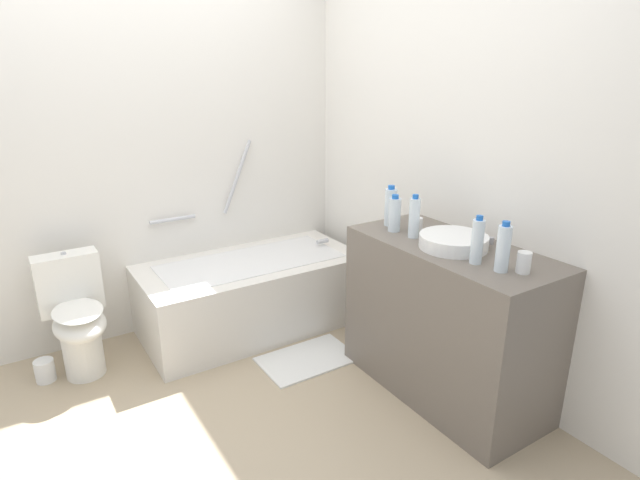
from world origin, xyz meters
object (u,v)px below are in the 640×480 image
(toilet, at_px, (77,316))
(sink_faucet, at_px, (480,236))
(water_bottle_1, at_px, (477,241))
(toilet_paper_roll, at_px, (45,371))
(water_bottle_4, at_px, (395,214))
(water_bottle_2, at_px, (503,248))
(drinking_glass_1, at_px, (416,225))
(bath_mat, at_px, (308,359))
(sink_basin, at_px, (453,241))
(water_bottle_3, at_px, (414,218))
(water_bottle_0, at_px, (391,207))
(drinking_glass_0, at_px, (524,262))
(bathtub, at_px, (252,291))

(toilet, bearing_deg, sink_faucet, 53.99)
(water_bottle_1, xyz_separation_m, toilet_paper_roll, (-1.80, 1.54, -0.91))
(water_bottle_4, bearing_deg, water_bottle_1, -90.20)
(water_bottle_2, height_order, drinking_glass_1, water_bottle_2)
(toilet_paper_roll, bearing_deg, water_bottle_4, -27.58)
(toilet, relative_size, water_bottle_4, 3.43)
(bath_mat, bearing_deg, sink_basin, -56.33)
(water_bottle_3, height_order, toilet_paper_roll, water_bottle_3)
(toilet, xyz_separation_m, toilet_paper_roll, (-0.21, 0.01, -0.30))
(sink_basin, relative_size, toilet_paper_roll, 2.64)
(sink_basin, xyz_separation_m, water_bottle_4, (-0.07, 0.38, 0.06))
(water_bottle_0, bearing_deg, drinking_glass_0, -87.82)
(water_bottle_1, xyz_separation_m, water_bottle_3, (0.02, 0.45, 0.00))
(bathtub, xyz_separation_m, drinking_glass_1, (0.57, -0.99, 0.64))
(water_bottle_3, distance_m, bath_mat, 1.15)
(water_bottle_3, bearing_deg, drinking_glass_1, 39.01)
(drinking_glass_1, distance_m, bath_mat, 1.10)
(water_bottle_0, bearing_deg, toilet, 153.01)
(sink_faucet, relative_size, water_bottle_4, 0.72)
(water_bottle_3, height_order, drinking_glass_1, water_bottle_3)
(sink_basin, height_order, toilet_paper_roll, sink_basin)
(bathtub, bearing_deg, water_bottle_4, -61.90)
(toilet, distance_m, water_bottle_0, 1.95)
(toilet_paper_roll, bearing_deg, water_bottle_0, -24.45)
(water_bottle_2, bearing_deg, water_bottle_3, 90.30)
(bathtub, distance_m, water_bottle_2, 1.85)
(bath_mat, bearing_deg, toilet, 152.37)
(toilet, bearing_deg, bathtub, 87.56)
(bathtub, xyz_separation_m, water_bottle_0, (0.53, -0.80, 0.71))
(water_bottle_3, xyz_separation_m, water_bottle_4, (-0.01, 0.14, -0.01))
(bathtub, xyz_separation_m, toilet, (-1.11, 0.03, 0.10))
(bathtub, height_order, sink_faucet, bathtub)
(water_bottle_2, relative_size, water_bottle_3, 0.99)
(sink_faucet, relative_size, water_bottle_3, 0.64)
(water_bottle_1, bearing_deg, drinking_glass_0, -65.88)
(water_bottle_0, distance_m, water_bottle_2, 0.82)
(water_bottle_1, height_order, water_bottle_4, water_bottle_1)
(sink_basin, height_order, water_bottle_1, water_bottle_1)
(water_bottle_1, distance_m, water_bottle_3, 0.45)
(toilet, distance_m, water_bottle_1, 2.29)
(bathtub, relative_size, water_bottle_1, 6.36)
(water_bottle_1, relative_size, water_bottle_3, 0.98)
(drinking_glass_0, relative_size, toilet_paper_roll, 0.74)
(sink_basin, height_order, drinking_glass_1, drinking_glass_1)
(water_bottle_3, height_order, bath_mat, water_bottle_3)
(sink_basin, relative_size, water_bottle_3, 1.46)
(water_bottle_0, height_order, water_bottle_3, same)
(water_bottle_1, height_order, water_bottle_2, water_bottle_2)
(water_bottle_4, relative_size, toilet_paper_roll, 1.59)
(bath_mat, bearing_deg, water_bottle_0, -25.21)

